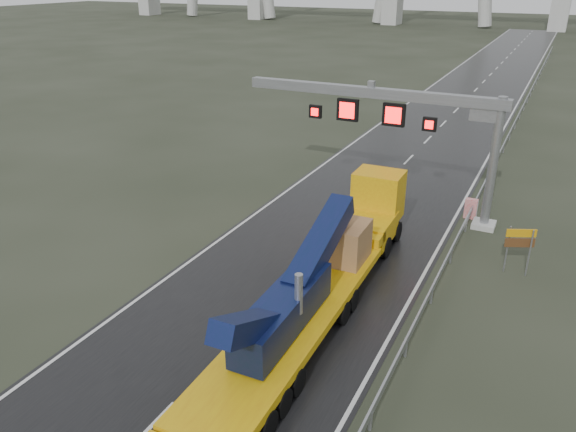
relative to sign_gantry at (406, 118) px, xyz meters
The scene contains 7 objects.
ground 18.96m from the sign_gantry, 96.67° to the right, with size 400.00×400.00×0.00m, color #272C1F.
road 22.81m from the sign_gantry, 95.46° to the left, with size 11.00×200.00×0.02m, color black.
guardrail 13.57m from the sign_gantry, 71.60° to the left, with size 0.20×140.00×1.40m, color #92959A, non-canonical shape.
sign_gantry is the anchor object (origin of this frame).
heavy_haul_truck 10.89m from the sign_gantry, 90.54° to the right, with size 3.03×18.39×4.30m.
exit_sign_pair 9.24m from the sign_gantry, 34.19° to the right, with size 1.25×0.61×2.31m.
striped_barrier 6.44m from the sign_gantry, 14.05° to the left, with size 0.68×0.37×1.15m, color red.
Camera 1 is at (9.69, -11.93, 12.96)m, focal length 35.00 mm.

